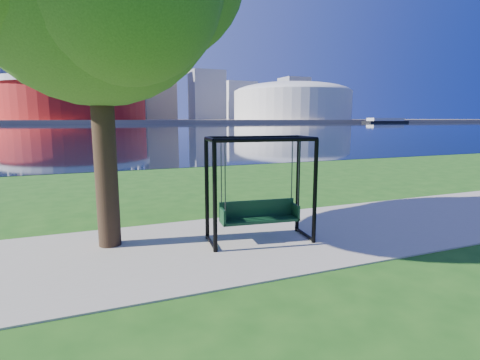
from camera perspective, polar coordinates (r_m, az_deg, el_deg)
ground at (r=8.71m, az=1.64°, el=-8.15°), size 900.00×900.00×0.00m
path at (r=8.27m, az=3.04°, el=-9.01°), size 120.00×4.00×0.03m
river at (r=109.70m, az=-20.33°, el=7.38°), size 900.00×180.00×0.02m
far_bank at (r=313.64m, az=-21.53°, el=8.38°), size 900.00×228.00×2.00m
stadium at (r=242.98m, az=-23.94°, el=11.27°), size 83.00×83.00×32.00m
arena at (r=279.59m, az=7.95°, el=11.95°), size 84.00×84.00×26.56m
skyline at (r=328.70m, az=-22.70°, el=14.43°), size 392.00×66.00×96.50m
swing at (r=7.91m, az=3.00°, el=-1.81°), size 2.29×1.20×2.25m
barge at (r=259.69m, az=21.30°, el=8.42°), size 31.44×8.78×3.13m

